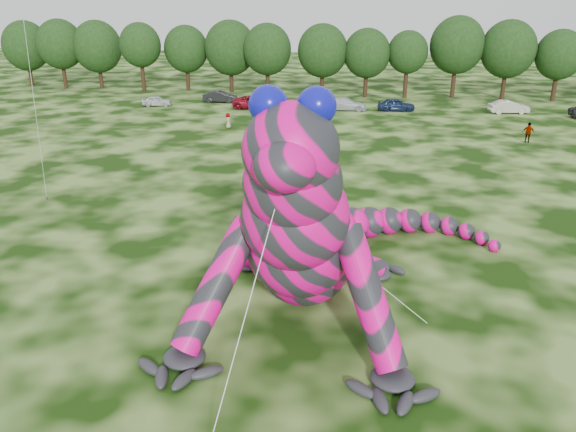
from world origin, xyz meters
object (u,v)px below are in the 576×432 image
(tree_12, at_px, (558,66))
(car_5, at_px, (509,107))
(tree_9, at_px, (407,64))
(spectator_1, at_px, (324,144))
(spectator_0, at_px, (310,154))
(car_4, at_px, (396,105))
(tree_4, at_px, (187,58))
(tree_1, at_px, (61,54))
(spectator_4, at_px, (228,121))
(tree_10, at_px, (456,57))
(tree_6, at_px, (267,59))
(tree_8, at_px, (367,63))
(car_1, at_px, (220,97))
(spectator_3, at_px, (528,133))
(inflatable_gecko, at_px, (309,186))
(tree_3, at_px, (141,57))
(car_3, at_px, (346,104))
(tree_2, at_px, (98,55))
(tree_0, at_px, (27,54))
(car_2, at_px, (255,102))
(tree_11, at_px, (507,60))
(tree_5, at_px, (231,56))
(tree_7, at_px, (322,60))
(car_0, at_px, (157,101))

(tree_12, relative_size, car_5, 1.98)
(tree_9, bearing_deg, spectator_1, -104.67)
(spectator_0, bearing_deg, car_4, 84.67)
(tree_4, distance_m, spectator_0, 41.63)
(tree_4, height_order, car_5, tree_4)
(tree_1, height_order, spectator_4, tree_1)
(tree_4, xyz_separation_m, tree_10, (37.04, -0.13, 0.72))
(tree_6, xyz_separation_m, car_4, (17.28, -9.08, -4.00))
(tree_8, relative_size, car_1, 2.05)
(spectator_3, bearing_deg, inflatable_gecko, 73.92)
(tree_8, distance_m, tree_10, 11.75)
(tree_3, bearing_deg, car_3, -18.55)
(tree_9, bearing_deg, tree_4, 177.45)
(tree_2, bearing_deg, inflatable_gecko, -56.05)
(spectator_0, bearing_deg, spectator_1, 88.33)
(spectator_0, bearing_deg, tree_2, 146.87)
(inflatable_gecko, distance_m, tree_0, 75.03)
(inflatable_gecko, xyz_separation_m, tree_2, (-37.76, 56.08, -0.23))
(tree_1, bearing_deg, tree_12, -0.26)
(car_3, bearing_deg, tree_3, 68.58)
(tree_3, distance_m, car_4, 36.90)
(tree_6, bearing_deg, tree_4, 170.47)
(car_2, bearing_deg, car_5, -87.57)
(tree_12, bearing_deg, tree_2, 179.07)
(tree_11, distance_m, car_3, 23.26)
(tree_10, bearing_deg, tree_2, 179.79)
(car_4, height_order, spectator_1, spectator_1)
(tree_2, height_order, car_5, tree_2)
(tree_4, height_order, tree_9, tree_4)
(inflatable_gecko, height_order, tree_0, inflatable_gecko)
(spectator_0, height_order, spectator_3, spectator_3)
(tree_1, xyz_separation_m, car_3, (42.12, -10.88, -4.18))
(tree_6, xyz_separation_m, spectator_1, (10.67, -29.71, -3.94))
(tree_6, height_order, car_4, tree_6)
(tree_4, xyz_separation_m, car_1, (7.16, -8.75, -3.81))
(tree_4, relative_size, car_2, 1.68)
(tree_0, height_order, car_2, tree_0)
(inflatable_gecko, xyz_separation_m, tree_5, (-17.86, 55.76, -0.15))
(tree_3, relative_size, spectator_1, 5.88)
(tree_12, bearing_deg, tree_4, 178.88)
(tree_9, relative_size, car_3, 1.73)
(inflatable_gecko, height_order, car_3, inflatable_gecko)
(tree_6, xyz_separation_m, tree_7, (7.48, 0.12, -0.01))
(tree_7, relative_size, tree_12, 1.06)
(tree_1, height_order, car_5, tree_1)
(tree_4, bearing_deg, tree_9, -2.55)
(tree_12, bearing_deg, car_1, -169.63)
(car_0, height_order, spectator_1, spectator_1)
(tree_1, xyz_separation_m, tree_2, (5.34, 0.71, -0.08))
(car_4, bearing_deg, spectator_3, -145.09)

